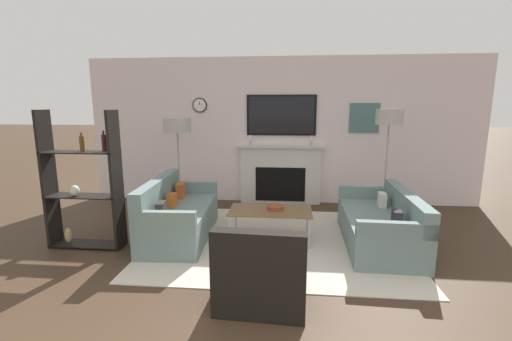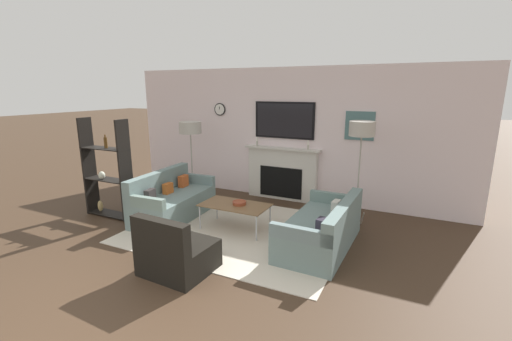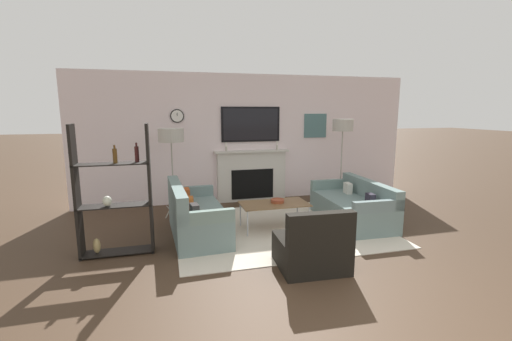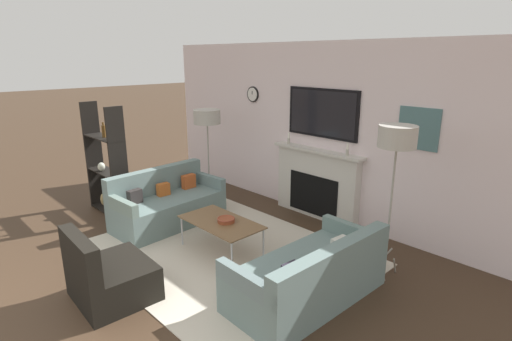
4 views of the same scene
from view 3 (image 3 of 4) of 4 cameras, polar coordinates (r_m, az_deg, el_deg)
ground_plane at (r=3.47m, az=21.16°, el=-24.77°), size 60.00×60.00×0.00m
fireplace_wall at (r=7.42m, az=-0.90°, el=4.47°), size 7.30×0.28×2.70m
area_rug at (r=5.82m, az=3.86°, el=-9.48°), size 3.37×2.69×0.01m
couch_left at (r=5.46m, az=-10.12°, el=-7.70°), size 0.87×1.69×0.83m
couch_right at (r=6.30m, az=15.91°, el=-5.85°), size 0.89×1.76×0.72m
armchair at (r=4.39m, az=9.35°, el=-12.74°), size 0.85×0.78×0.80m
coffee_table at (r=5.68m, az=3.05°, el=-5.73°), size 1.11×0.60×0.43m
decorative_bowl at (r=5.71m, az=3.59°, el=-5.03°), size 0.23×0.23×0.06m
floor_lamp_left at (r=6.24m, az=-13.99°, el=5.55°), size 0.45×0.45×1.64m
floor_lamp_right at (r=7.13m, az=14.27°, el=7.13°), size 0.41×0.41×1.78m
shelf_unit at (r=4.96m, az=-22.60°, el=-3.94°), size 0.95×0.28×1.78m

